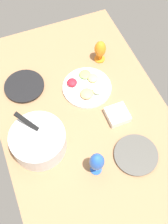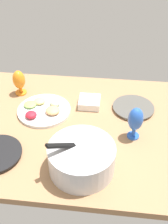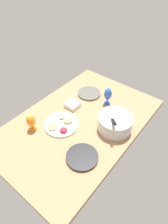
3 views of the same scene
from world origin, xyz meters
TOP-DOWN VIEW (x-y plane):
  - ground_plane at (0.00, 0.00)cm, footprint 160.00×104.00cm
  - dinner_plate_left at (-39.87, -18.13)cm, footprint 25.38×25.38cm
  - mixing_bowl at (-13.77, 31.24)cm, footprint 31.41×31.41cm
  - fruit_platter at (14.33, -9.65)cm, footprint 32.11×32.11cm
  - hurricane_glass_orange at (33.93, -27.20)cm, footprint 7.92×7.92cm
  - hurricane_glass_blue at (-39.06, 6.39)cm, footprint 8.05×8.05cm
  - square_bowl_white at (-12.63, -19.05)cm, footprint 13.03×13.03cm

SIDE VIEW (x-z plane):
  - ground_plane at x=0.00cm, z-range -4.00..0.00cm
  - dinner_plate_left at x=-39.87cm, z-range 0.04..2.00cm
  - fruit_platter at x=14.33cm, z-range -1.02..4.31cm
  - square_bowl_white at x=-12.63cm, z-range 0.26..4.93cm
  - mixing_bowl at x=-13.77cm, z-range -3.10..18.17cm
  - hurricane_glass_orange at x=33.93cm, z-range 1.29..18.07cm
  - hurricane_glass_blue at x=-39.06cm, z-range 2.06..21.37cm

